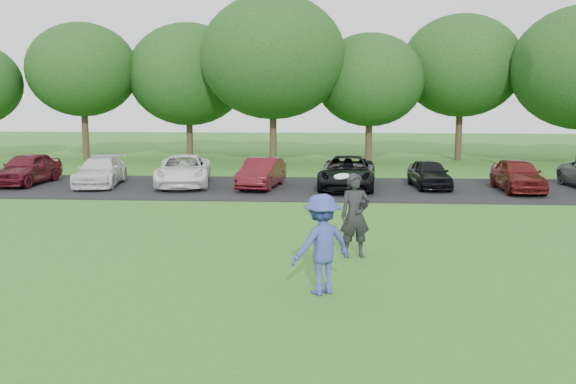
{
  "coord_description": "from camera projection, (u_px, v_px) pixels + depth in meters",
  "views": [
    {
      "loc": [
        1.02,
        -11.47,
        3.58
      ],
      "look_at": [
        0.0,
        3.5,
        1.3
      ],
      "focal_mm": 40.0,
      "sensor_mm": 36.0,
      "label": 1
    }
  ],
  "objects": [
    {
      "name": "camera_bystander",
      "position": [
        355.0,
        216.0,
        14.17
      ],
      "size": [
        0.77,
        0.59,
        1.87
      ],
      "color": "black",
      "rests_on": "ground"
    },
    {
      "name": "frisbee_player",
      "position": [
        322.0,
        244.0,
        11.54
      ],
      "size": [
        1.36,
        1.22,
        2.21
      ],
      "color": "#364198",
      "rests_on": "ground"
    },
    {
      "name": "parked_cars",
      "position": [
        294.0,
        172.0,
        24.75
      ],
      "size": [
        31.08,
        4.95,
        1.26
      ],
      "color": "#511211",
      "rests_on": "parking_lot"
    },
    {
      "name": "ground",
      "position": [
        275.0,
        289.0,
        11.92
      ],
      "size": [
        100.0,
        100.0,
        0.0
      ],
      "primitive_type": "plane",
      "color": "#357120",
      "rests_on": "ground"
    },
    {
      "name": "parking_lot",
      "position": [
        305.0,
        188.0,
        24.74
      ],
      "size": [
        32.0,
        6.5,
        0.03
      ],
      "primitive_type": "cube",
      "color": "black",
      "rests_on": "ground"
    },
    {
      "name": "tree_row",
      "position": [
        342.0,
        69.0,
        33.54
      ],
      "size": [
        42.39,
        9.85,
        8.64
      ],
      "color": "#38281C",
      "rests_on": "ground"
    }
  ]
}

